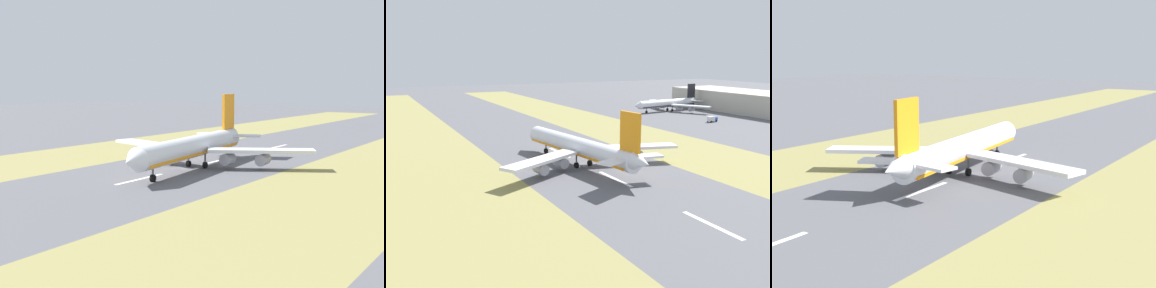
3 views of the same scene
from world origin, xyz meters
TOP-DOWN VIEW (x-y plane):
  - ground_plane at (0.00, 0.00)m, footprint 800.00×800.00m
  - grass_median_west at (-45.00, 0.00)m, footprint 40.00×600.00m
  - grass_median_east at (45.00, 0.00)m, footprint 40.00×600.00m
  - centreline_dash_near at (0.00, -59.88)m, footprint 1.20×18.00m
  - centreline_dash_mid at (0.00, -19.88)m, footprint 1.20×18.00m
  - centreline_dash_far at (0.00, 20.12)m, footprint 1.20×18.00m
  - airplane_main_jet at (-2.00, -1.77)m, footprint 63.61×67.15m
  - terminal_building at (156.67, 85.63)m, footprint 36.00×95.08m
  - airplane_parked_apron at (113.23, 103.11)m, footprint 55.48×52.55m
  - service_truck at (104.37, 54.00)m, footprint 6.23×3.18m

SIDE VIEW (x-z plane):
  - ground_plane at x=0.00m, z-range 0.00..0.00m
  - grass_median_west at x=-45.00m, z-range 0.00..0.01m
  - grass_median_east at x=45.00m, z-range 0.00..0.01m
  - centreline_dash_near at x=0.00m, z-range 0.00..0.01m
  - centreline_dash_mid at x=0.00m, z-range 0.00..0.01m
  - centreline_dash_far at x=0.00m, z-range 0.00..0.01m
  - service_truck at x=104.37m, z-range 0.12..3.22m
  - airplane_parked_apron at x=113.23m, z-range -3.37..13.32m
  - airplane_main_jet at x=-2.00m, z-range -4.08..16.12m
  - terminal_building at x=156.67m, z-range 0.00..12.73m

